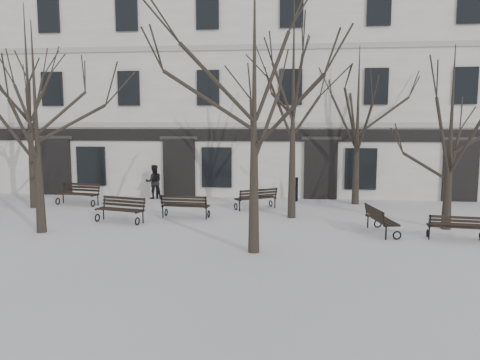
# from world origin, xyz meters

# --- Properties ---
(ground) EXTENTS (100.00, 100.00, 0.00)m
(ground) POSITION_xyz_m (0.00, 0.00, 0.00)
(ground) COLOR silver
(ground) RESTS_ON ground
(building) EXTENTS (40.40, 10.20, 11.40)m
(building) POSITION_xyz_m (0.00, 12.96, 5.52)
(building) COLOR silver
(building) RESTS_ON ground
(tree_1) EXTENTS (4.90, 4.90, 7.01)m
(tree_1) POSITION_xyz_m (-6.36, -0.15, 4.38)
(tree_1) COLOR black
(tree_1) RESTS_ON ground
(tree_2) EXTENTS (5.49, 5.49, 7.84)m
(tree_2) POSITION_xyz_m (1.02, -1.81, 4.90)
(tree_2) COLOR black
(tree_2) RESTS_ON ground
(tree_3) EXTENTS (4.43, 4.43, 6.32)m
(tree_3) POSITION_xyz_m (7.50, 1.87, 3.95)
(tree_3) COLOR black
(tree_3) RESTS_ON ground
(tree_4) EXTENTS (6.08, 6.08, 8.68)m
(tree_4) POSITION_xyz_m (-9.14, 4.24, 5.43)
(tree_4) COLOR black
(tree_4) RESTS_ON ground
(tree_5) EXTENTS (5.89, 5.89, 8.41)m
(tree_5) POSITION_xyz_m (2.11, 3.28, 5.26)
(tree_5) COLOR black
(tree_5) RESTS_ON ground
(tree_6) EXTENTS (4.98, 4.98, 7.11)m
(tree_6) POSITION_xyz_m (5.02, 6.71, 4.44)
(tree_6) COLOR black
(tree_6) RESTS_ON ground
(bench_0) EXTENTS (1.96, 1.13, 0.94)m
(bench_0) POSITION_xyz_m (-4.26, 1.74, 0.51)
(bench_0) COLOR black
(bench_0) RESTS_ON ground
(bench_1) EXTENTS (1.91, 0.83, 0.93)m
(bench_1) POSITION_xyz_m (-2.03, 2.72, 0.51)
(bench_1) COLOR black
(bench_1) RESTS_ON ground
(bench_2) EXTENTS (1.73, 0.82, 0.84)m
(bench_2) POSITION_xyz_m (7.26, 0.22, 0.46)
(bench_2) COLOR black
(bench_2) RESTS_ON ground
(bench_3) EXTENTS (2.03, 1.05, 0.98)m
(bench_3) POSITION_xyz_m (-7.51, 5.14, 0.53)
(bench_3) COLOR black
(bench_3) RESTS_ON ground
(bench_4) EXTENTS (1.86, 1.52, 0.92)m
(bench_4) POSITION_xyz_m (0.60, 4.91, 0.50)
(bench_4) COLOR black
(bench_4) RESTS_ON ground
(bench_5) EXTENTS (0.96, 1.89, 0.91)m
(bench_5) POSITION_xyz_m (5.06, 0.91, 0.50)
(bench_5) COLOR black
(bench_5) RESTS_ON ground
(bollard_a) EXTENTS (0.13, 0.13, 1.03)m
(bollard_a) POSITION_xyz_m (-4.45, 7.20, 0.55)
(bollard_a) COLOR black
(bollard_a) RESTS_ON ground
(bollard_b) EXTENTS (0.15, 0.15, 1.15)m
(bollard_b) POSITION_xyz_m (2.35, 7.15, 0.62)
(bollard_b) COLOR black
(bollard_b) RESTS_ON ground
(pedestrian_b) EXTENTS (0.98, 0.88, 1.66)m
(pedestrian_b) POSITION_xyz_m (-4.60, 7.19, 0.00)
(pedestrian_b) COLOR black
(pedestrian_b) RESTS_ON ground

